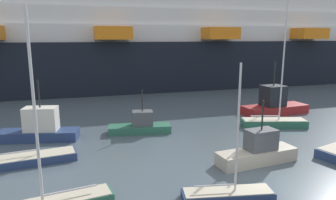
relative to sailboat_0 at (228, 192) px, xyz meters
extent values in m
plane|color=#4C5B66|center=(2.87, 0.86, -0.33)|extent=(600.00, 600.00, 0.00)
cube|color=navy|center=(-0.01, 0.00, -0.13)|extent=(4.86, 2.26, 0.40)
cube|color=beige|center=(-0.01, 0.00, 0.09)|extent=(4.65, 2.12, 0.04)
cylinder|color=silver|center=(0.36, -0.08, 3.34)|extent=(0.11, 0.11, 6.55)
cylinder|color=silver|center=(-0.67, 0.16, 0.42)|extent=(2.08, 0.57, 0.09)
cube|color=#2D6B51|center=(10.54, 9.88, 0.00)|extent=(6.00, 3.40, 0.67)
cube|color=beige|center=(10.54, 9.88, 0.36)|extent=(5.74, 3.20, 0.04)
cylinder|color=silver|center=(10.98, 9.73, 5.81)|extent=(0.14, 0.14, 10.94)
cylinder|color=silver|center=(9.74, 10.15, 0.69)|extent=(2.50, 0.94, 0.11)
cube|color=beige|center=(-8.42, 1.66, 0.26)|extent=(5.45, 1.76, 0.04)
cylinder|color=silver|center=(-8.87, 1.62, 4.67)|extent=(0.13, 0.13, 8.86)
cylinder|color=silver|center=(-7.62, 1.75, 0.59)|extent=(2.51, 0.36, 0.11)
cube|color=navy|center=(-9.81, 8.26, -0.08)|extent=(5.67, 2.04, 0.51)
cube|color=beige|center=(-9.81, 8.26, 0.20)|extent=(5.44, 1.90, 0.04)
cylinder|color=silver|center=(-9.37, 8.29, 4.20)|extent=(0.13, 0.13, 8.03)
cylinder|color=silver|center=(-10.62, 8.20, 0.53)|extent=(2.51, 0.29, 0.11)
cube|color=#2D6B51|center=(-1.51, 12.27, 0.00)|extent=(5.50, 2.57, 0.66)
cube|color=#4C5156|center=(-1.25, 12.22, 0.94)|extent=(1.92, 1.51, 1.23)
cylinder|color=#262626|center=(-1.25, 12.22, 2.49)|extent=(0.11, 0.11, 1.85)
cube|color=#BCB29E|center=(4.11, 3.39, 0.11)|extent=(5.58, 1.82, 0.88)
cube|color=#4C5156|center=(4.38, 3.40, 1.22)|extent=(2.02, 1.27, 1.36)
cylinder|color=#262626|center=(4.38, 3.40, 2.87)|extent=(0.11, 0.11, 1.93)
cube|color=maroon|center=(13.82, 13.92, 0.12)|extent=(7.23, 2.72, 0.91)
cube|color=#1E2328|center=(13.46, 13.91, 1.65)|extent=(2.30, 1.95, 2.16)
cylinder|color=#262626|center=(13.46, 13.91, 3.98)|extent=(0.14, 0.14, 2.50)
cube|color=navy|center=(-9.66, 13.13, 0.05)|extent=(6.49, 3.36, 0.77)
cube|color=silver|center=(-9.35, 13.05, 1.39)|extent=(2.80, 1.99, 1.89)
cylinder|color=#262626|center=(-9.35, 13.05, 3.43)|extent=(0.12, 0.12, 2.18)
cube|color=black|center=(7.68, 38.73, 3.35)|extent=(134.71, 26.08, 7.36)
cube|color=white|center=(7.68, 38.73, 8.24)|extent=(123.90, 23.25, 2.41)
cube|color=white|center=(7.68, 38.73, 10.65)|extent=(116.46, 21.85, 2.41)
cube|color=white|center=(7.68, 38.73, 13.06)|extent=(109.03, 20.46, 2.41)
cube|color=orange|center=(-0.66, 29.43, 8.24)|extent=(5.02, 4.01, 1.69)
cube|color=orange|center=(14.94, 28.57, 8.24)|extent=(5.02, 4.01, 1.69)
cube|color=orange|center=(30.54, 27.71, 8.24)|extent=(5.02, 4.01, 1.69)
camera|label=1|loc=(-7.74, -12.69, 7.85)|focal=33.09mm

